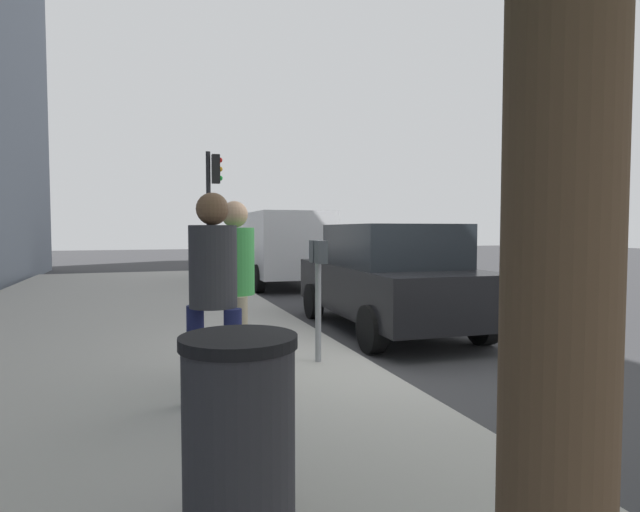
% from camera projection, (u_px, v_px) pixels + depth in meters
% --- Properties ---
extents(ground_plane, '(80.00, 80.00, 0.00)m').
position_uv_depth(ground_plane, '(361.00, 368.00, 6.21)').
color(ground_plane, '#38383A').
rests_on(ground_plane, ground).
extents(sidewalk_slab, '(28.00, 6.00, 0.15)m').
position_uv_depth(sidewalk_slab, '(94.00, 386.00, 5.24)').
color(sidewalk_slab, '#A8A59E').
rests_on(sidewalk_slab, ground_plane).
extents(parking_meter, '(0.36, 0.12, 1.41)m').
position_uv_depth(parking_meter, '(318.00, 275.00, 5.88)').
color(parking_meter, gray).
rests_on(parking_meter, sidewalk_slab).
extents(pedestrian_at_meter, '(0.55, 0.40, 1.83)m').
position_uv_depth(pedestrian_at_meter, '(235.00, 273.00, 5.23)').
color(pedestrian_at_meter, tan).
rests_on(pedestrian_at_meter, sidewalk_slab).
extents(pedestrian_bystander, '(0.44, 0.43, 1.84)m').
position_uv_depth(pedestrian_bystander, '(213.00, 281.00, 4.31)').
color(pedestrian_bystander, '#191E4C').
rests_on(pedestrian_bystander, sidewalk_slab).
extents(parked_sedan_near, '(4.46, 2.09, 1.77)m').
position_uv_depth(parked_sedan_near, '(389.00, 277.00, 8.47)').
color(parked_sedan_near, black).
rests_on(parked_sedan_near, ground_plane).
extents(parked_van_far, '(5.23, 2.19, 2.18)m').
position_uv_depth(parked_van_far, '(279.00, 244.00, 15.46)').
color(parked_van_far, silver).
rests_on(parked_van_far, ground_plane).
extents(traffic_signal, '(0.24, 0.44, 3.60)m').
position_uv_depth(traffic_signal, '(212.00, 196.00, 13.56)').
color(traffic_signal, black).
rests_on(traffic_signal, sidewalk_slab).
extents(trash_bin, '(0.59, 0.59, 1.01)m').
position_uv_depth(trash_bin, '(239.00, 435.00, 2.54)').
color(trash_bin, '#2D2D33').
rests_on(trash_bin, sidewalk_slab).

